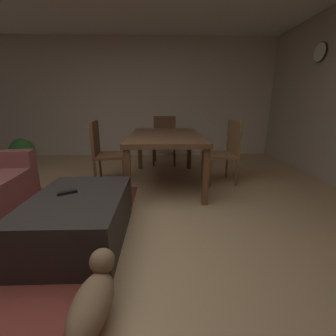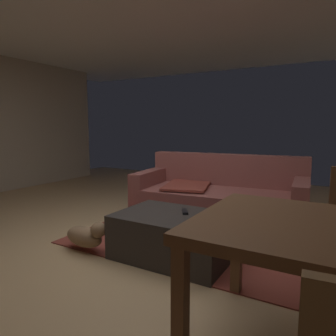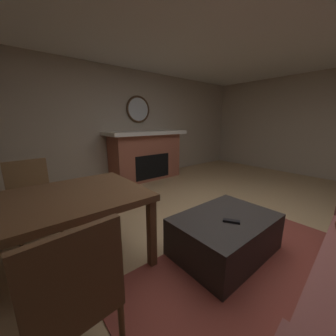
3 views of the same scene
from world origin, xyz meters
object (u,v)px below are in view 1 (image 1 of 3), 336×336
(dining_chair_north, at_px, (104,149))
(wall_clock, at_px, (320,52))
(dining_chair_south, at_px, (226,148))
(tv_remote, at_px, (67,192))
(dining_table, at_px, (165,139))
(potted_plant, at_px, (22,152))
(dining_chair_east, at_px, (164,137))
(small_dog, at_px, (94,297))
(ottoman_coffee_table, at_px, (80,219))

(dining_chair_north, xyz_separation_m, wall_clock, (0.51, -3.31, 1.41))
(dining_chair_south, bearing_deg, tv_remote, 129.27)
(wall_clock, bearing_deg, dining_table, 101.68)
(dining_chair_north, bearing_deg, dining_table, -89.54)
(dining_chair_north, bearing_deg, potted_plant, 61.80)
(dining_table, xyz_separation_m, dining_chair_east, (1.25, -0.00, -0.14))
(dining_chair_north, height_order, wall_clock, wall_clock)
(dining_chair_south, bearing_deg, wall_clock, -71.98)
(dining_table, distance_m, dining_chair_east, 1.26)
(dining_table, height_order, dining_chair_north, dining_chair_north)
(dining_table, height_order, dining_chair_east, dining_chair_east)
(dining_chair_south, relative_size, wall_clock, 3.14)
(tv_remote, bearing_deg, small_dog, 176.25)
(small_dog, bearing_deg, dining_chair_north, 11.56)
(dining_chair_north, height_order, small_dog, dining_chair_north)
(potted_plant, bearing_deg, small_dog, -145.71)
(ottoman_coffee_table, distance_m, dining_chair_south, 2.28)
(dining_chair_east, xyz_separation_m, small_dog, (-3.56, 0.44, -0.36))
(dining_chair_east, relative_size, dining_chair_south, 1.00)
(dining_chair_east, height_order, small_dog, dining_chair_east)
(ottoman_coffee_table, bearing_deg, dining_chair_east, -15.77)
(tv_remote, height_order, dining_chair_north, dining_chair_north)
(ottoman_coffee_table, height_order, small_dog, ottoman_coffee_table)
(tv_remote, distance_m, small_dog, 1.01)
(small_dog, distance_m, wall_clock, 4.37)
(ottoman_coffee_table, height_order, dining_chair_north, dining_chair_north)
(wall_clock, bearing_deg, ottoman_coffee_table, 122.22)
(dining_chair_south, height_order, wall_clock, wall_clock)
(dining_table, relative_size, potted_plant, 3.10)
(dining_chair_east, relative_size, wall_clock, 3.14)
(ottoman_coffee_table, height_order, wall_clock, wall_clock)
(wall_clock, bearing_deg, dining_chair_north, 98.68)
(dining_chair_east, distance_m, small_dog, 3.60)
(tv_remote, relative_size, dining_table, 0.09)
(ottoman_coffee_table, xyz_separation_m, potted_plant, (2.43, 1.86, 0.09))
(wall_clock, bearing_deg, small_dog, 134.68)
(ottoman_coffee_table, bearing_deg, dining_table, -27.16)
(ottoman_coffee_table, distance_m, dining_chair_north, 1.54)
(wall_clock, bearing_deg, potted_plant, 85.19)
(wall_clock, bearing_deg, dining_chair_east, 72.69)
(tv_remote, height_order, dining_table, dining_table)
(dining_table, relative_size, dining_chair_north, 1.84)
(potted_plant, bearing_deg, ottoman_coffee_table, -142.54)
(ottoman_coffee_table, distance_m, potted_plant, 3.06)
(small_dog, bearing_deg, tv_remote, 27.32)
(tv_remote, xyz_separation_m, dining_chair_north, (1.44, 0.02, 0.10))
(tv_remote, distance_m, dining_chair_east, 2.84)
(dining_table, height_order, wall_clock, wall_clock)
(dining_chair_north, relative_size, small_dog, 1.82)
(dining_chair_south, height_order, small_dog, dining_chair_south)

